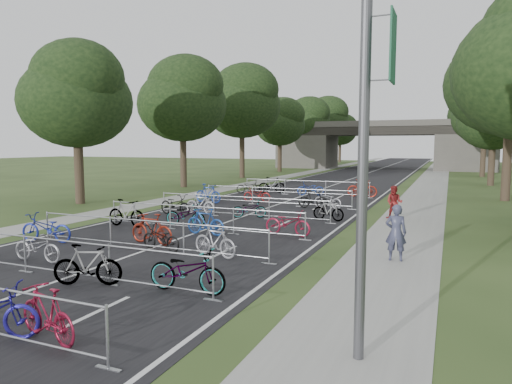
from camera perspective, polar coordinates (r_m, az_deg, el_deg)
road at (r=56.55m, az=13.26°, el=2.11°), size 11.00×140.00×0.01m
sidewalk_right at (r=55.75m, az=21.39°, el=1.81°), size 3.00×140.00×0.01m
sidewalk_left at (r=58.30m, az=5.98°, el=2.35°), size 2.00×140.00×0.01m
lane_markings at (r=56.55m, az=13.26°, el=2.11°), size 0.12×140.00×0.00m
overpass_bridge at (r=71.26m, az=15.42°, el=5.67°), size 31.00×8.00×7.05m
lamppost at (r=7.74m, az=13.63°, el=10.27°), size 0.61×0.65×8.21m
tree_left_0 at (r=30.22m, az=-21.52°, el=10.92°), size 6.72×6.72×10.25m
tree_left_1 at (r=39.74m, az=-9.11°, el=11.15°), size 7.56×7.56×11.53m
tree_left_2 at (r=50.35m, az=-1.70°, el=11.05°), size 8.40×8.40×12.81m
tree_right_2 at (r=45.72m, az=27.74°, el=8.16°), size 6.16×6.16×9.39m
tree_left_3 at (r=61.32m, az=3.06°, el=8.62°), size 6.72×6.72×10.25m
tree_right_3 at (r=57.73m, az=26.84°, el=8.58°), size 7.17×7.17×10.93m
tree_left_4 at (r=72.73m, az=6.35°, el=8.82°), size 7.56×7.56×11.53m
tree_right_4 at (r=69.75m, az=26.25°, el=8.86°), size 8.18×8.18×12.47m
tree_left_5 at (r=84.31m, az=8.74°, el=8.95°), size 8.40×8.40×12.81m
tree_right_5 at (r=81.64m, az=25.74°, el=7.00°), size 6.16×6.16×9.39m
tree_left_6 at (r=95.91m, az=10.53°, el=7.58°), size 6.72×6.72×10.25m
tree_right_6 at (r=93.65m, az=25.45°, el=7.41°), size 7.17×7.17×10.93m
barrier_row_1 at (r=13.68m, az=-22.74°, el=-7.72°), size 9.70×0.08×1.10m
barrier_row_2 at (r=16.32m, az=-13.62°, el=-5.25°), size 9.70×0.08×1.10m
barrier_row_3 at (r=19.45m, az=-6.91°, el=-3.32°), size 9.70×0.08×1.10m
barrier_row_4 at (r=22.96m, az=-1.92°, el=-1.85°), size 9.70×0.08×1.10m
barrier_row_5 at (r=27.53m, az=2.49°, el=-0.55°), size 9.70×0.08×1.10m
barrier_row_6 at (r=33.19m, az=6.14°, el=0.54°), size 9.70×0.08×1.10m
bike_3 at (r=9.60m, az=-24.63°, el=-13.72°), size 1.84×0.89×1.06m
bike_5 at (r=15.90m, az=-25.66°, el=-6.21°), size 1.84×0.68×0.96m
bike_6 at (r=12.78m, az=-20.31°, el=-8.58°), size 1.88×1.15×1.09m
bike_7 at (r=11.58m, az=-8.59°, el=-9.74°), size 2.13×0.81×1.11m
bike_8 at (r=18.86m, az=-24.78°, el=-4.13°), size 2.17×1.09×1.09m
bike_9 at (r=17.22m, az=-12.91°, el=-4.54°), size 1.96×0.73×1.15m
bike_10 at (r=16.16m, az=-11.84°, el=-5.68°), size 1.77×0.88×0.89m
bike_11 at (r=14.99m, az=-5.16°, el=-6.17°), size 1.82×0.90×1.05m
bike_12 at (r=21.10m, az=-15.90°, el=-2.59°), size 2.08×0.70×1.23m
bike_13 at (r=20.69m, az=-8.80°, el=-2.88°), size 1.99×0.79×1.02m
bike_14 at (r=18.59m, az=-6.33°, el=-3.75°), size 1.86×0.72×1.09m
bike_15 at (r=18.44m, az=3.99°, el=-3.88°), size 2.05×0.92×1.04m
bike_16 at (r=24.03m, az=-10.05°, el=-1.57°), size 2.23×1.21×1.11m
bike_17 at (r=24.18m, az=-6.99°, el=-1.49°), size 1.88×0.73×1.10m
bike_18 at (r=22.81m, az=-0.85°, el=-2.14°), size 1.80×1.29×0.90m
bike_19 at (r=22.27m, az=9.03°, el=-2.30°), size 1.72×0.85×0.99m
bike_20 at (r=28.76m, az=-6.00°, el=-0.19°), size 2.05×0.90×1.19m
bike_21 at (r=29.06m, az=0.11°, el=-0.32°), size 1.84×0.64×0.97m
bike_22 at (r=26.36m, az=7.14°, el=-0.93°), size 1.75×0.55×1.04m
bike_23 at (r=26.47m, az=8.93°, el=-1.01°), size 1.95×1.25×0.97m
bike_24 at (r=34.09m, az=-0.85°, el=0.65°), size 2.02×1.26×1.00m
bike_25 at (r=34.39m, az=1.99°, el=0.87°), size 2.10×1.10×1.21m
bike_26 at (r=32.97m, az=6.84°, el=0.43°), size 2.03×1.25×1.01m
bike_27 at (r=32.59m, az=13.13°, el=0.45°), size 2.07×0.60×1.24m
pedestrian_a at (r=15.07m, az=17.08°, el=-4.91°), size 0.70×0.50×1.80m
pedestrian_b at (r=23.35m, az=16.91°, el=-1.29°), size 0.89×0.75×1.65m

